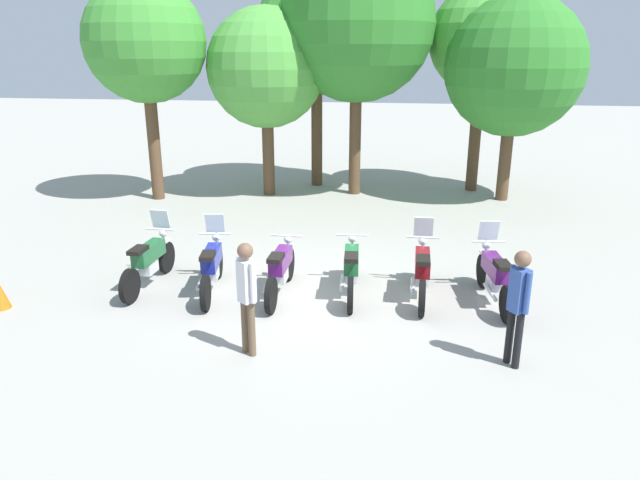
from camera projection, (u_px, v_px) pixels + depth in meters
ground_plane at (316, 294)px, 10.94m from camera, size 80.00×80.00×0.00m
motorcycle_0 at (149, 260)px, 11.17m from camera, size 0.62×2.19×1.37m
motorcycle_1 at (212, 266)px, 10.89m from camera, size 0.64×2.18×1.37m
motorcycle_2 at (281, 269)px, 10.78m from camera, size 0.62×2.19×0.99m
motorcycle_3 at (351, 268)px, 10.81m from camera, size 0.62×2.19×0.99m
motorcycle_4 at (422, 270)px, 10.68m from camera, size 0.62×2.19×1.37m
motorcycle_5 at (495, 275)px, 10.44m from camera, size 0.62×2.18×1.37m
person_0 at (247, 290)px, 8.50m from camera, size 0.36×0.33×1.75m
person_1 at (518, 299)px, 8.17m from camera, size 0.32×0.38×1.76m
tree_0 at (145, 42)px, 16.45m from camera, size 3.44×3.44×6.28m
tree_1 at (266, 68)px, 17.19m from camera, size 3.51×3.51×5.58m
tree_2 at (317, 30)px, 18.11m from camera, size 3.75×3.75×6.81m
tree_3 at (357, 24)px, 16.91m from camera, size 4.52×4.52×7.32m
tree_4 at (483, 40)px, 17.48m from camera, size 3.23×3.23×6.25m
tree_5 at (514, 67)px, 16.52m from camera, size 3.94×3.94×5.85m
traffic_cone at (0, 294)px, 10.26m from camera, size 0.32×0.32×0.55m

